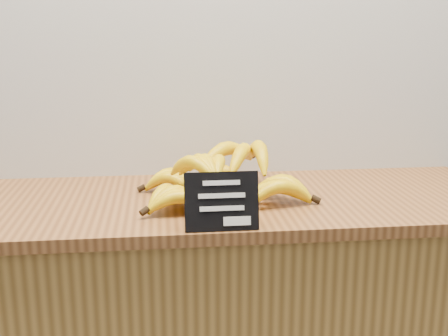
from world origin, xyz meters
TOP-DOWN VIEW (x-y plane):
  - counter_top at (0.10, 2.75)m, footprint 1.50×0.54m
  - chalkboard_sign at (0.07, 2.50)m, footprint 0.16×0.03m
  - banana_pile at (0.10, 2.75)m, footprint 0.46×0.37m

SIDE VIEW (x-z plane):
  - counter_top at x=0.10m, z-range 0.90..0.93m
  - banana_pile at x=0.10m, z-range 0.92..1.05m
  - chalkboard_sign at x=0.07m, z-range 0.93..1.06m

